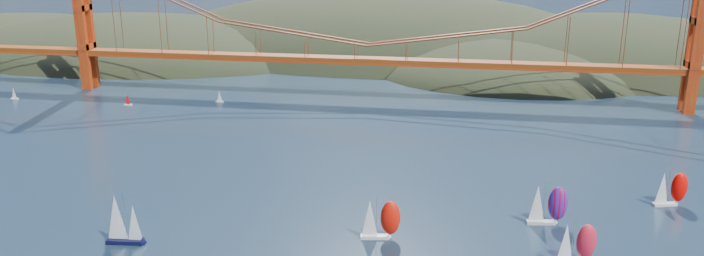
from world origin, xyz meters
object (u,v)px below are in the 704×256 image
Objects in this scene: sloop_navy at (122,220)px; racer_rwb at (547,204)px; racer_0 at (380,219)px; racer_1 at (576,243)px; racer_3 at (670,188)px.

racer_rwb is at bearing 10.47° from sloop_navy.
racer_rwb is (37.64, 14.08, 0.21)m from racer_0.
racer_0 is (55.51, 11.68, -0.76)m from sloop_navy.
racer_1 is at bearing -15.52° from racer_0.
racer_1 is 0.92× the size of racer_rwb.
sloop_navy reaches higher than racer_1.
sloop_navy is at bearing -172.34° from racer_rwb.
racer_rwb reaches higher than racer_0.
racer_rwb is (-3.84, 19.00, 0.39)m from racer_1.
racer_rwb reaches higher than racer_1.
racer_rwb is (-31.58, -16.43, 0.44)m from racer_3.
racer_1 is 1.01× the size of racer_3.
racer_1 reaches higher than racer_3.
sloop_navy is 131.67m from racer_3.
sloop_navy reaches higher than racer_rwb.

